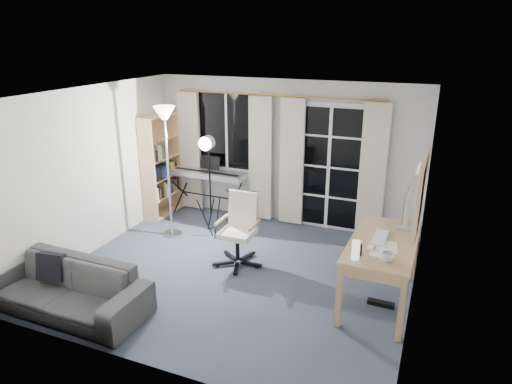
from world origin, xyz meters
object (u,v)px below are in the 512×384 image
keyboard_piano (208,175)px  mug (387,256)px  desk (383,249)px  studio_light (207,155)px  office_chair (241,222)px  monitor (407,206)px  bookshelf (159,168)px  torchiere_lamp (166,133)px  sofa (64,280)px

keyboard_piano → mug: size_ratio=10.56×
mug → keyboard_piano: bearing=146.8°
desk → mug: (0.10, -0.50, 0.16)m
studio_light → office_chair: 1.24m
studio_light → monitor: 3.00m
keyboard_piano → office_chair: (1.23, -1.36, -0.15)m
keyboard_piano → monitor: 3.62m
bookshelf → desk: (4.00, -1.40, -0.15)m
desk → monitor: 0.63m
studio_light → monitor: (2.96, -0.44, -0.24)m
torchiere_lamp → desk: (3.35, -0.69, -0.97)m
office_chair → sofa: 2.35m
torchiere_lamp → sofa: (-0.00, -2.27, -1.27)m
keyboard_piano → mug: (3.30, -2.16, 0.11)m
bookshelf → torchiere_lamp: (0.65, -0.71, 0.81)m
mug → sofa: mug is taller
office_chair → monitor: size_ratio=1.77×
studio_light → office_chair: (0.80, -0.59, -0.74)m
office_chair → torchiere_lamp: bearing=163.6°
desk → mug: bearing=-77.3°
torchiere_lamp → monitor: bearing=-3.9°
studio_light → sofa: (-0.59, -2.48, -0.95)m
office_chair → studio_light: bearing=142.9°
torchiere_lamp → monitor: (3.55, -0.24, -0.57)m
bookshelf → office_chair: bookshelf is taller
desk → monitor: monitor is taller
keyboard_piano → studio_light: (0.43, -0.77, 0.59)m
studio_light → mug: studio_light is taller
monitor → sofa: bearing=-148.8°
studio_light → sofa: 2.72m
bookshelf → studio_light: size_ratio=1.07×
studio_light → keyboard_piano: bearing=119.4°
office_chair → desk: office_chair is taller
office_chair → bookshelf: bearing=150.8°
office_chair → monitor: (2.16, 0.15, 0.50)m
keyboard_piano → mug: bearing=-31.6°
keyboard_piano → office_chair: bearing=-46.1°
keyboard_piano → studio_light: bearing=-59.2°
desk → office_chair: bearing=172.6°
studio_light → monitor: studio_light is taller
torchiere_lamp → office_chair: size_ratio=2.03×
monitor → mug: (-0.10, -0.95, -0.24)m
bookshelf → office_chair: 2.33m
keyboard_piano → desk: 3.60m
bookshelf → studio_light: bearing=-22.6°
office_chair → sofa: size_ratio=0.51×
torchiere_lamp → studio_light: 0.70m
sofa → studio_light: bearing=77.5°
desk → mug: mug is taller
torchiere_lamp → desk: size_ratio=1.37×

